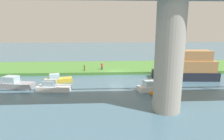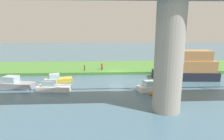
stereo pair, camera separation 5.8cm
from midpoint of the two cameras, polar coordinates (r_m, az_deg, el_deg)
ground_plane at (r=34.76m, az=1.17°, el=-1.45°), size 160.00×160.00×0.00m
grassy_bank at (r=40.55m, az=0.54°, el=0.90°), size 80.00×12.00×0.50m
bridge_pylon at (r=19.49m, az=16.38°, el=3.55°), size 2.77×2.77×10.91m
person_on_bank at (r=36.73m, az=-3.03°, el=1.19°), size 0.49×0.49×1.39m
mooring_post at (r=35.94m, az=-8.17°, el=0.58°), size 0.20×0.20×1.09m
houseboat_blue at (r=33.89m, az=21.17°, el=0.67°), size 10.38×4.16×5.18m
motorboat_white at (r=26.77m, az=11.67°, el=-4.80°), size 4.51×2.65×1.42m
skiff_small at (r=27.17m, az=-17.06°, el=-4.80°), size 4.53×1.92×1.47m
riverboat_paddlewheel at (r=31.07m, az=-15.82°, el=-2.66°), size 4.34×2.43×1.37m
motorboat_red at (r=30.44m, az=-26.77°, el=-3.63°), size 5.27×2.80×1.67m
marker_buoy at (r=24.85m, az=11.53°, el=-6.75°), size 0.50×0.50×0.50m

